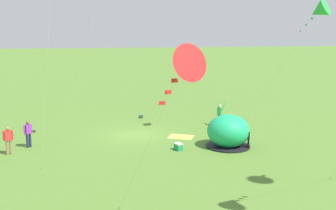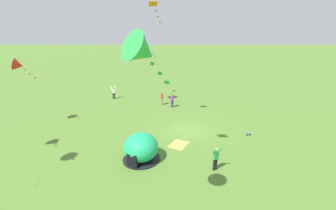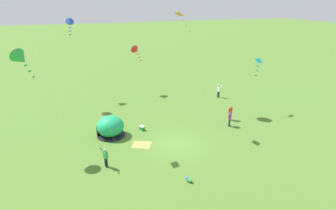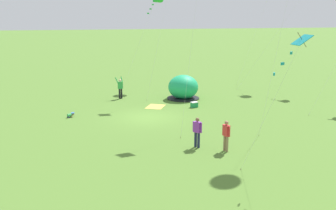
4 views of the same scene
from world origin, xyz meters
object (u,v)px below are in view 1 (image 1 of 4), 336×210
object	(u,v)px
popup_tent	(228,132)
person_strolling	(28,133)
person_near_tent	(220,114)
person_with_toddler	(8,139)
kite_red	(183,66)
kite_green	(319,11)
toddler_crawling	(142,116)
cooler_box	(178,147)

from	to	relation	value
popup_tent	person_strolling	xyz separation A→B (m)	(12.48, -2.36, -0.03)
popup_tent	person_near_tent	bearing A→B (deg)	-103.02
person_with_toddler	kite_red	world-z (taller)	kite_red
person_with_toddler	person_strolling	world-z (taller)	same
person_strolling	kite_green	world-z (taller)	kite_green
toddler_crawling	person_near_tent	world-z (taller)	person_near_tent
cooler_box	person_with_toddler	xyz separation A→B (m)	(10.14, -1.10, 0.74)
cooler_box	toddler_crawling	world-z (taller)	cooler_box
person_strolling	cooler_box	bearing A→B (deg)	165.12
person_strolling	kite_green	size ratio (longest dim) A/B	0.18
person_near_tent	kite_red	world-z (taller)	kite_red
person_strolling	toddler_crawling	bearing A→B (deg)	-138.87
toddler_crawling	popup_tent	bearing A→B (deg)	114.68
popup_tent	person_strolling	distance (m)	12.70
kite_green	kite_red	bearing A→B (deg)	46.98
popup_tent	person_with_toddler	distance (m)	13.45
popup_tent	cooler_box	xyz separation A→B (m)	(3.27, 0.09, -0.78)
person_with_toddler	person_strolling	size ratio (longest dim) A/B	1.00
popup_tent	kite_red	size ratio (longest dim) A/B	0.40
popup_tent	cooler_box	distance (m)	3.37
cooler_box	person_strolling	bearing A→B (deg)	-14.88
kite_green	person_strolling	bearing A→B (deg)	-3.47
cooler_box	kite_green	bearing A→B (deg)	-172.43
cooler_box	kite_red	xyz separation A→B (m)	(2.59, 11.94, 6.07)
popup_tent	cooler_box	bearing A→B (deg)	1.50
kite_red	kite_green	xyz separation A→B (m)	(-12.35, -13.23, 2.30)
toddler_crawling	kite_green	size ratio (longest dim) A/B	0.06
toddler_crawling	person_strolling	size ratio (longest dim) A/B	0.31
kite_green	person_with_toddler	bearing A→B (deg)	0.58
cooler_box	person_near_tent	xyz separation A→B (m)	(-4.51, -5.44, 0.78)
popup_tent	toddler_crawling	distance (m)	10.44
popup_tent	kite_red	xyz separation A→B (m)	(5.86, 12.02, 5.29)
cooler_box	person_strolling	distance (m)	9.55
cooler_box	person_near_tent	distance (m)	7.11
popup_tent	toddler_crawling	size ratio (longest dim) A/B	5.21
person_near_tent	kite_red	distance (m)	19.50
toddler_crawling	person_strolling	world-z (taller)	person_strolling
toddler_crawling	kite_red	world-z (taller)	kite_red
cooler_box	person_near_tent	size ratio (longest dim) A/B	0.33
toddler_crawling	kite_red	xyz separation A→B (m)	(1.52, 21.48, 6.11)
toddler_crawling	person_with_toddler	distance (m)	12.42
cooler_box	kite_green	size ratio (longest dim) A/B	0.07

